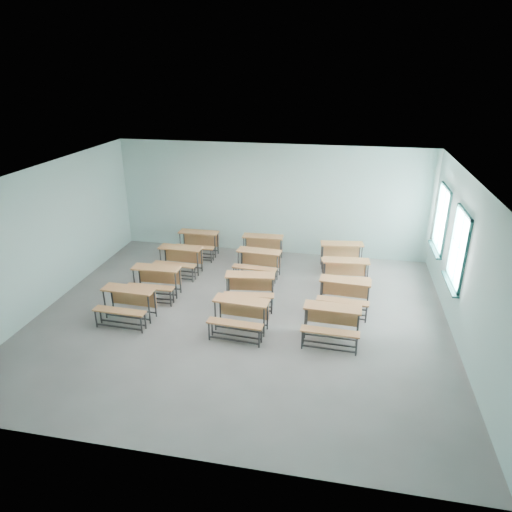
# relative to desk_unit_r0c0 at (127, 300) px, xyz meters

# --- Properties ---
(room) EXTENTS (9.04, 8.04, 3.24)m
(room) POSITION_rel_desk_unit_r0c0_xyz_m (2.48, 0.60, 1.12)
(room) COLOR gray
(room) RESTS_ON ground
(desk_unit_r0c0) EXTENTS (1.17, 0.81, 0.72)m
(desk_unit_r0c0) POSITION_rel_desk_unit_r0c0_xyz_m (0.00, 0.00, 0.00)
(desk_unit_r0c0) COLOR #AF703F
(desk_unit_r0c0) RESTS_ON ground
(desk_unit_r0c1) EXTENTS (1.20, 0.84, 0.72)m
(desk_unit_r0c1) POSITION_rel_desk_unit_r0c0_xyz_m (2.52, -0.02, 0.00)
(desk_unit_r0c1) COLOR #AF703F
(desk_unit_r0c1) RESTS_ON ground
(desk_unit_r0c2) EXTENTS (1.17, 0.81, 0.72)m
(desk_unit_r0c2) POSITION_rel_desk_unit_r0c0_xyz_m (4.39, 0.05, 0.00)
(desk_unit_r0c2) COLOR #AF703F
(desk_unit_r0c2) RESTS_ON ground
(desk_unit_r1c0) EXTENTS (1.16, 0.79, 0.72)m
(desk_unit_r1c0) POSITION_rel_desk_unit_r0c0_xyz_m (0.16, 1.17, 0.00)
(desk_unit_r1c0) COLOR #AF703F
(desk_unit_r1c0) RESTS_ON ground
(desk_unit_r1c1) EXTENTS (1.23, 0.91, 0.72)m
(desk_unit_r1c1) POSITION_rel_desk_unit_r0c0_xyz_m (2.47, 1.23, 0.00)
(desk_unit_r1c1) COLOR #AF703F
(desk_unit_r1c1) RESTS_ON ground
(desk_unit_r1c2) EXTENTS (1.20, 0.85, 0.72)m
(desk_unit_r1c2) POSITION_rel_desk_unit_r0c0_xyz_m (4.62, 1.35, 0.00)
(desk_unit_r1c2) COLOR #AF703F
(desk_unit_r1c2) RESTS_ON ground
(desk_unit_r2c0) EXTENTS (1.18, 0.82, 0.72)m
(desk_unit_r2c0) POSITION_rel_desk_unit_r0c0_xyz_m (0.28, 2.52, 0.00)
(desk_unit_r2c0) COLOR #AF703F
(desk_unit_r2c0) RESTS_ON ground
(desk_unit_r2c1) EXTENTS (1.20, 0.85, 0.72)m
(desk_unit_r2c1) POSITION_rel_desk_unit_r0c0_xyz_m (2.38, 2.71, 0.00)
(desk_unit_r2c1) COLOR #AF703F
(desk_unit_r2c1) RESTS_ON ground
(desk_unit_r2c2) EXTENTS (1.21, 0.87, 0.72)m
(desk_unit_r2c2) POSITION_rel_desk_unit_r0c0_xyz_m (4.64, 2.51, 0.00)
(desk_unit_r2c2) COLOR #AF703F
(desk_unit_r2c2) RESTS_ON ground
(desk_unit_r3c0) EXTENTS (1.15, 0.78, 0.72)m
(desk_unit_r3c0) POSITION_rel_desk_unit_r0c0_xyz_m (0.38, 3.80, 0.00)
(desk_unit_r3c0) COLOR #AF703F
(desk_unit_r3c0) RESTS_ON ground
(desk_unit_r3c1) EXTENTS (1.17, 0.81, 0.72)m
(desk_unit_r3c1) POSITION_rel_desk_unit_r0c0_xyz_m (2.29, 3.81, 0.00)
(desk_unit_r3c1) COLOR #AF703F
(desk_unit_r3c1) RESTS_ON ground
(desk_unit_r3c2) EXTENTS (1.24, 0.92, 0.72)m
(desk_unit_r3c2) POSITION_rel_desk_unit_r0c0_xyz_m (4.52, 3.66, 0.00)
(desk_unit_r3c2) COLOR #AF703F
(desk_unit_r3c2) RESTS_ON ground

